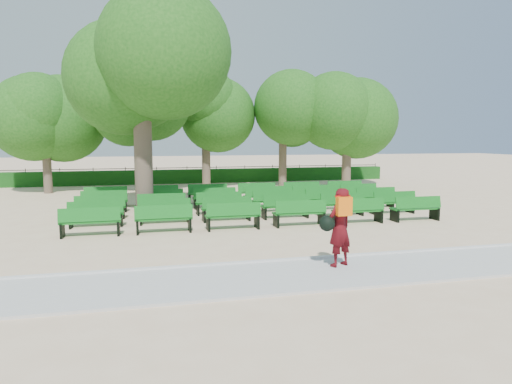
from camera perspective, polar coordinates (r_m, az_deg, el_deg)
ground at (r=17.23m, az=-0.82°, el=-3.25°), size 120.00×120.00×0.00m
paving at (r=10.34m, az=8.61°, el=-10.02°), size 30.00×2.20×0.06m
curb at (r=11.36m, az=6.37°, el=-8.33°), size 30.00×0.12×0.10m
hedge at (r=30.88m, az=-6.69°, el=2.00°), size 26.00×0.70×0.90m
fence at (r=31.31m, az=-6.77°, el=1.24°), size 26.00×0.10×1.02m
tree_line at (r=26.98m, az=-5.62°, el=0.37°), size 21.80×6.80×7.04m
bench_array at (r=18.35m, az=-1.22°, el=-2.34°), size 1.83×0.67×1.13m
tree_among at (r=18.21m, az=-14.16°, el=13.25°), size 5.41×5.41×7.59m
person at (r=10.62m, az=10.32°, el=-4.23°), size 0.91×0.66×1.81m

